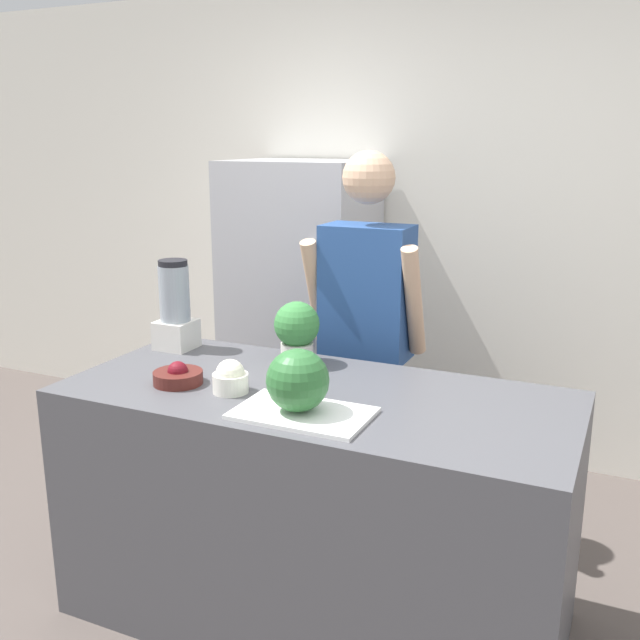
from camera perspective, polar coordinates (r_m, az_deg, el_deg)
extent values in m
cube|color=white|center=(4.04, 10.10, 7.48)|extent=(8.00, 0.06, 2.60)
cube|color=#4C4C51|center=(2.71, -0.37, -14.70)|extent=(1.80, 0.81, 0.90)
cube|color=#B7B7BC|center=(4.03, -1.55, 0.85)|extent=(0.75, 0.63, 1.65)
cylinder|color=gray|center=(3.61, -0.64, 1.94)|extent=(0.02, 0.02, 0.58)
cube|color=#4C608C|center=(3.32, 3.57, -9.79)|extent=(0.28, 0.18, 0.83)
cube|color=#284C8C|center=(3.10, 3.77, 2.21)|extent=(0.38, 0.22, 0.59)
sphere|color=#DBAD89|center=(3.03, 3.92, 11.31)|extent=(0.22, 0.22, 0.22)
cylinder|color=#DBAD89|center=(3.15, -0.32, 2.25)|extent=(0.07, 0.24, 0.49)
cylinder|color=#DBAD89|center=(2.99, 7.51, 1.48)|extent=(0.07, 0.24, 0.49)
cube|color=white|center=(2.31, -1.39, -7.47)|extent=(0.44, 0.27, 0.01)
sphere|color=#2D6B33|center=(2.28, -1.80, -4.85)|extent=(0.20, 0.20, 0.20)
cylinder|color=#511E19|center=(2.64, -11.29, -4.53)|extent=(0.18, 0.18, 0.05)
sphere|color=maroon|center=(2.64, -11.31, -4.05)|extent=(0.07, 0.07, 0.07)
cylinder|color=white|center=(2.52, -7.17, -5.02)|extent=(0.13, 0.13, 0.07)
sphere|color=white|center=(2.51, -7.20, -4.29)|extent=(0.10, 0.10, 0.10)
cube|color=silver|center=(3.07, -11.42, -1.14)|extent=(0.15, 0.15, 0.12)
cylinder|color=#99A3AD|center=(3.03, -11.58, 2.09)|extent=(0.13, 0.13, 0.23)
cylinder|color=black|center=(3.01, -11.71, 4.50)|extent=(0.12, 0.12, 0.02)
cylinder|color=beige|center=(2.82, -1.85, -2.66)|extent=(0.13, 0.13, 0.08)
sphere|color=#387F3D|center=(2.79, -1.87, -0.34)|extent=(0.18, 0.18, 0.18)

